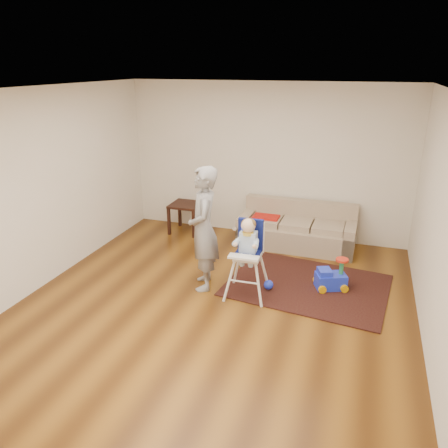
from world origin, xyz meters
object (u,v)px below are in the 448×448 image
(sofa, at_px, (297,226))
(side_table, at_px, (186,218))
(adult, at_px, (204,229))
(toy_ball, at_px, (269,285))
(high_chair, at_px, (248,259))
(ride_on_toy, at_px, (331,273))

(sofa, bearing_deg, side_table, 178.84)
(side_table, distance_m, adult, 2.25)
(toy_ball, bearing_deg, side_table, 138.61)
(sofa, bearing_deg, high_chair, -99.84)
(ride_on_toy, bearing_deg, side_table, 130.30)
(side_table, distance_m, ride_on_toy, 3.11)
(ride_on_toy, bearing_deg, adult, 172.82)
(sofa, xyz_separation_m, high_chair, (-0.35, -1.88, 0.16))
(toy_ball, xyz_separation_m, adult, (-0.89, -0.16, 0.78))
(toy_ball, distance_m, high_chair, 0.56)
(adult, bearing_deg, sofa, 130.71)
(sofa, xyz_separation_m, side_table, (-2.06, 0.06, -0.10))
(ride_on_toy, relative_size, adult, 0.26)
(sofa, height_order, adult, adult)
(toy_ball, relative_size, adult, 0.08)
(side_table, height_order, high_chair, high_chair)
(ride_on_toy, relative_size, high_chair, 0.40)
(ride_on_toy, distance_m, adult, 1.87)
(sofa, relative_size, adult, 1.13)
(toy_ball, distance_m, adult, 1.19)
(high_chair, height_order, adult, adult)
(sofa, distance_m, toy_ball, 1.69)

